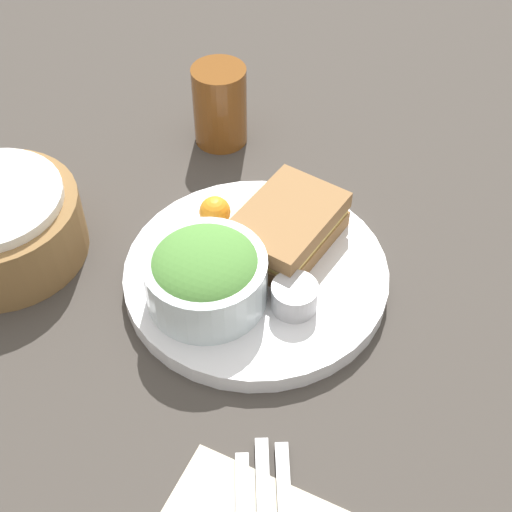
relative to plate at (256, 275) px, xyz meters
name	(u,v)px	position (x,y,z in m)	size (l,w,h in m)	color
ground_plane	(256,281)	(0.00, 0.00, -0.01)	(4.00, 4.00, 0.00)	#3D3833
plate	(256,275)	(0.00, 0.00, 0.00)	(0.29, 0.29, 0.02)	silver
sandwich	(287,227)	(0.05, -0.01, 0.04)	(0.14, 0.11, 0.05)	olive
salad_bowl	(206,275)	(-0.06, 0.03, 0.05)	(0.13, 0.13, 0.07)	silver
dressing_cup	(294,297)	(-0.03, -0.06, 0.03)	(0.05, 0.05, 0.03)	#B7B7BC
orange_wedge	(215,212)	(0.04, 0.07, 0.03)	(0.04, 0.04, 0.04)	orange
drink_glass	(220,105)	(0.21, 0.15, 0.04)	(0.07, 0.07, 0.11)	brown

